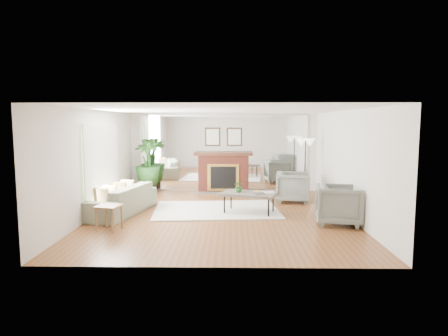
{
  "coord_description": "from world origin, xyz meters",
  "views": [
    {
      "loc": [
        0.25,
        -9.39,
        2.21
      ],
      "look_at": [
        0.07,
        0.6,
        1.07
      ],
      "focal_mm": 32.0,
      "sensor_mm": 36.0,
      "label": 1
    }
  ],
  "objects_px": {
    "potted_ficus": "(148,164)",
    "coffee_table": "(249,194)",
    "side_table": "(109,209)",
    "floor_lamp": "(305,147)",
    "armchair_front": "(339,205)",
    "armchair_back": "(293,187)",
    "fireplace": "(223,171)",
    "sofa": "(120,200)"
  },
  "relations": [
    {
      "from": "armchair_front",
      "to": "potted_ficus",
      "type": "height_order",
      "value": "potted_ficus"
    },
    {
      "from": "armchair_back",
      "to": "floor_lamp",
      "type": "distance_m",
      "value": 1.39
    },
    {
      "from": "side_table",
      "to": "floor_lamp",
      "type": "relative_size",
      "value": 0.32
    },
    {
      "from": "armchair_front",
      "to": "side_table",
      "type": "distance_m",
      "value": 4.9
    },
    {
      "from": "sofa",
      "to": "potted_ficus",
      "type": "distance_m",
      "value": 3.01
    },
    {
      "from": "armchair_front",
      "to": "floor_lamp",
      "type": "height_order",
      "value": "floor_lamp"
    },
    {
      "from": "sofa",
      "to": "armchair_back",
      "type": "height_order",
      "value": "armchair_back"
    },
    {
      "from": "side_table",
      "to": "armchair_back",
      "type": "bearing_deg",
      "value": 35.9
    },
    {
      "from": "fireplace",
      "to": "sofa",
      "type": "bearing_deg",
      "value": -127.83
    },
    {
      "from": "armchair_back",
      "to": "armchair_front",
      "type": "distance_m",
      "value": 2.55
    },
    {
      "from": "potted_ficus",
      "to": "floor_lamp",
      "type": "distance_m",
      "value": 4.89
    },
    {
      "from": "side_table",
      "to": "floor_lamp",
      "type": "height_order",
      "value": "floor_lamp"
    },
    {
      "from": "fireplace",
      "to": "armchair_back",
      "type": "distance_m",
      "value": 2.56
    },
    {
      "from": "fireplace",
      "to": "armchair_front",
      "type": "distance_m",
      "value": 4.84
    },
    {
      "from": "coffee_table",
      "to": "armchair_back",
      "type": "xyz_separation_m",
      "value": [
        1.29,
        1.5,
        -0.06
      ]
    },
    {
      "from": "potted_ficus",
      "to": "sofa",
      "type": "bearing_deg",
      "value": -91.45
    },
    {
      "from": "fireplace",
      "to": "armchair_front",
      "type": "xyz_separation_m",
      "value": [
        2.6,
        -4.08,
        -0.23
      ]
    },
    {
      "from": "armchair_front",
      "to": "floor_lamp",
      "type": "bearing_deg",
      "value": 11.8
    },
    {
      "from": "armchair_back",
      "to": "side_table",
      "type": "height_order",
      "value": "armchair_back"
    },
    {
      "from": "fireplace",
      "to": "potted_ficus",
      "type": "bearing_deg",
      "value": -175.09
    },
    {
      "from": "coffee_table",
      "to": "sofa",
      "type": "relative_size",
      "value": 0.62
    },
    {
      "from": "fireplace",
      "to": "coffee_table",
      "type": "bearing_deg",
      "value": -77.57
    },
    {
      "from": "floor_lamp",
      "to": "sofa",
      "type": "bearing_deg",
      "value": -154.72
    },
    {
      "from": "armchair_front",
      "to": "armchair_back",
      "type": "bearing_deg",
      "value": 23.15
    },
    {
      "from": "armchair_back",
      "to": "potted_ficus",
      "type": "height_order",
      "value": "potted_ficus"
    },
    {
      "from": "armchair_front",
      "to": "side_table",
      "type": "height_order",
      "value": "armchair_front"
    },
    {
      "from": "fireplace",
      "to": "floor_lamp",
      "type": "distance_m",
      "value": 2.71
    },
    {
      "from": "coffee_table",
      "to": "armchair_front",
      "type": "xyz_separation_m",
      "value": [
        1.92,
        -0.97,
        -0.04
      ]
    },
    {
      "from": "potted_ficus",
      "to": "coffee_table",
      "type": "bearing_deg",
      "value": -43.49
    },
    {
      "from": "sofa",
      "to": "armchair_back",
      "type": "xyz_separation_m",
      "value": [
        4.43,
        1.55,
        0.07
      ]
    },
    {
      "from": "armchair_front",
      "to": "coffee_table",
      "type": "bearing_deg",
      "value": 72.1
    },
    {
      "from": "armchair_back",
      "to": "floor_lamp",
      "type": "bearing_deg",
      "value": -23.54
    },
    {
      "from": "potted_ficus",
      "to": "floor_lamp",
      "type": "xyz_separation_m",
      "value": [
        4.82,
        -0.64,
        0.58
      ]
    },
    {
      "from": "armchair_front",
      "to": "floor_lamp",
      "type": "distance_m",
      "value": 3.41
    },
    {
      "from": "sofa",
      "to": "armchair_front",
      "type": "xyz_separation_m",
      "value": [
        5.05,
        -0.92,
        0.09
      ]
    },
    {
      "from": "fireplace",
      "to": "floor_lamp",
      "type": "relative_size",
      "value": 1.18
    },
    {
      "from": "armchair_back",
      "to": "potted_ficus",
      "type": "xyz_separation_m",
      "value": [
        -4.35,
        1.41,
        0.49
      ]
    },
    {
      "from": "coffee_table",
      "to": "armchair_back",
      "type": "bearing_deg",
      "value": 49.18
    },
    {
      "from": "armchair_back",
      "to": "sofa",
      "type": "bearing_deg",
      "value": 116.99
    },
    {
      "from": "armchair_front",
      "to": "potted_ficus",
      "type": "relative_size",
      "value": 0.56
    },
    {
      "from": "fireplace",
      "to": "armchair_back",
      "type": "relative_size",
      "value": 2.23
    },
    {
      "from": "armchair_back",
      "to": "potted_ficus",
      "type": "bearing_deg",
      "value": 79.86
    }
  ]
}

